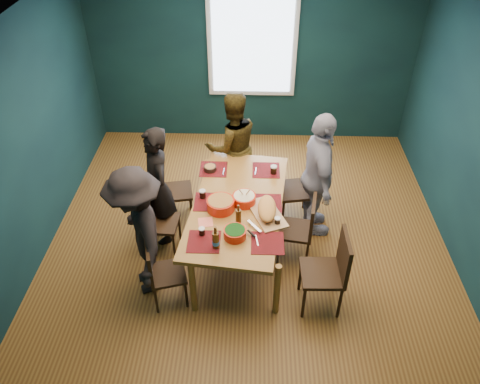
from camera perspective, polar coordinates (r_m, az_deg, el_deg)
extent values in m
cube|color=olive|center=(6.08, 0.98, -5.29)|extent=(5.00, 5.00, 0.01)
cube|color=white|center=(4.66, 1.35, 19.64)|extent=(5.00, 5.00, 0.01)
cube|color=#0F3133|center=(5.83, -24.39, 5.46)|extent=(0.01, 5.00, 2.70)
cube|color=#0F3133|center=(5.79, 26.78, 4.50)|extent=(0.01, 5.00, 2.70)
cube|color=#0F3133|center=(7.47, 1.47, 15.91)|extent=(5.00, 0.01, 2.70)
cube|color=#0F3133|center=(3.42, 0.39, -17.71)|extent=(5.00, 0.01, 2.70)
cube|color=silver|center=(7.37, 1.49, 17.26)|extent=(1.35, 0.06, 1.55)
cube|color=#A07030|center=(5.39, -0.26, -1.52)|extent=(1.23, 2.11, 0.05)
cylinder|color=#A07030|center=(5.04, -5.76, -11.49)|extent=(0.07, 0.07, 0.71)
cylinder|color=#A07030|center=(5.01, 4.53, -11.77)|extent=(0.07, 0.07, 0.71)
cylinder|color=#A07030|center=(6.38, -3.92, 1.23)|extent=(0.07, 0.07, 0.71)
cylinder|color=#A07030|center=(6.35, 4.03, 1.07)|extent=(0.07, 0.07, 0.71)
cube|color=black|center=(6.14, -7.75, 0.08)|extent=(0.47, 0.47, 0.04)
cube|color=black|center=(6.00, -9.65, 1.69)|extent=(0.11, 0.40, 0.44)
cylinder|color=black|center=(6.15, -9.07, -2.68)|extent=(0.03, 0.03, 0.41)
cylinder|color=black|center=(6.15, -5.90, -2.37)|extent=(0.03, 0.03, 0.41)
cylinder|color=black|center=(6.41, -9.18, -0.71)|extent=(0.03, 0.03, 0.41)
cylinder|color=black|center=(6.41, -6.15, -0.41)|extent=(0.03, 0.03, 0.41)
cube|color=black|center=(5.69, -9.54, -3.76)|extent=(0.42, 0.42, 0.04)
cube|color=black|center=(5.59, -11.56, -1.83)|extent=(0.06, 0.40, 0.43)
cylinder|color=black|center=(5.77, -11.33, -6.38)|extent=(0.03, 0.03, 0.40)
cylinder|color=black|center=(5.69, -8.04, -6.67)|extent=(0.03, 0.03, 0.40)
cylinder|color=black|center=(6.00, -10.53, -4.14)|extent=(0.03, 0.03, 0.40)
cylinder|color=black|center=(5.93, -7.37, -4.38)|extent=(0.03, 0.03, 0.40)
cube|color=black|center=(5.13, -8.80, -9.79)|extent=(0.46, 0.46, 0.04)
cube|color=black|center=(4.97, -11.01, -8.35)|extent=(0.14, 0.37, 0.41)
cylinder|color=black|center=(5.19, -10.17, -12.91)|extent=(0.03, 0.03, 0.39)
cylinder|color=black|center=(5.19, -6.56, -12.37)|extent=(0.03, 0.03, 0.39)
cylinder|color=black|center=(5.40, -10.51, -10.30)|extent=(0.03, 0.03, 0.39)
cylinder|color=black|center=(5.40, -7.08, -9.78)|extent=(0.03, 0.03, 0.39)
cube|color=black|center=(6.07, 6.75, 0.24)|extent=(0.51, 0.51, 0.04)
cube|color=black|center=(5.96, 8.80, 2.41)|extent=(0.12, 0.44, 0.49)
cylinder|color=black|center=(6.04, 5.25, -2.87)|extent=(0.03, 0.03, 0.45)
cylinder|color=black|center=(6.13, 8.72, -2.51)|extent=(0.03, 0.03, 0.45)
cylinder|color=black|center=(6.33, 4.52, -0.63)|extent=(0.03, 0.03, 0.45)
cylinder|color=black|center=(6.41, 7.84, -0.32)|extent=(0.03, 0.03, 0.45)
cube|color=black|center=(5.56, 6.75, -4.63)|extent=(0.46, 0.46, 0.04)
cube|color=black|center=(5.40, 8.82, -3.03)|extent=(0.10, 0.40, 0.43)
cylinder|color=black|center=(5.60, 4.66, -7.24)|extent=(0.03, 0.03, 0.41)
cylinder|color=black|center=(5.59, 8.14, -7.68)|extent=(0.03, 0.03, 0.41)
cylinder|color=black|center=(5.84, 5.11, -4.91)|extent=(0.03, 0.03, 0.41)
cylinder|color=black|center=(5.83, 8.43, -5.32)|extent=(0.03, 0.03, 0.41)
cube|color=black|center=(5.05, 9.95, -9.75)|extent=(0.45, 0.45, 0.04)
cube|color=black|center=(4.90, 12.61, -7.61)|extent=(0.05, 0.44, 0.48)
cylinder|color=black|center=(5.09, 7.77, -13.25)|extent=(0.03, 0.03, 0.45)
cylinder|color=black|center=(5.15, 12.07, -13.10)|extent=(0.03, 0.03, 0.45)
cylinder|color=black|center=(5.33, 7.36, -10.06)|extent=(0.03, 0.03, 0.45)
cylinder|color=black|center=(5.39, 11.42, -9.97)|extent=(0.03, 0.03, 0.45)
imported|color=black|center=(5.66, -10.01, 0.57)|extent=(0.58, 0.67, 1.56)
imported|color=black|center=(6.33, -0.94, 5.62)|extent=(0.91, 0.81, 1.55)
imported|color=white|center=(5.72, 9.50, 1.84)|extent=(0.52, 1.02, 1.68)
imported|color=black|center=(5.06, -12.24, -4.90)|extent=(0.92, 1.17, 1.59)
cylinder|color=red|center=(5.25, -2.38, -1.56)|extent=(0.32, 0.32, 0.13)
cylinder|color=olive|center=(5.21, -2.40, -1.06)|extent=(0.28, 0.28, 0.02)
cylinder|color=red|center=(5.34, 0.50, -0.89)|extent=(0.27, 0.27, 0.11)
cylinder|color=beige|center=(5.31, 0.51, -0.47)|extent=(0.24, 0.24, 0.02)
cylinder|color=tan|center=(5.28, 0.90, -0.13)|extent=(0.08, 0.15, 0.22)
cylinder|color=tan|center=(5.28, 0.21, -0.12)|extent=(0.07, 0.15, 0.22)
cylinder|color=red|center=(4.91, -0.62, -5.06)|extent=(0.24, 0.24, 0.10)
cylinder|color=#124B16|center=(4.88, -0.63, -4.68)|extent=(0.21, 0.21, 0.02)
cube|color=tan|center=(5.22, 3.28, -2.67)|extent=(0.48, 0.64, 0.02)
ellipsoid|color=#CC8449|center=(5.17, 3.31, -2.01)|extent=(0.36, 0.50, 0.13)
cube|color=#BBBCC2|center=(5.03, 1.76, -4.16)|extent=(0.16, 0.20, 0.00)
cylinder|color=black|center=(4.93, 1.41, -5.09)|extent=(0.10, 0.11, 0.03)
sphere|color=#145816|center=(5.07, 3.33, -2.86)|extent=(0.04, 0.04, 0.04)
sphere|color=#145816|center=(5.16, 3.31, -1.95)|extent=(0.04, 0.04, 0.04)
sphere|color=#145816|center=(5.26, 3.29, -1.07)|extent=(0.04, 0.04, 0.04)
cylinder|color=black|center=(5.87, -3.67, 2.89)|extent=(0.16, 0.16, 0.06)
cylinder|color=olive|center=(5.86, -3.68, 3.11)|extent=(0.13, 0.13, 0.02)
cylinder|color=#42260B|center=(4.77, -2.98, -5.90)|extent=(0.07, 0.07, 0.20)
cylinder|color=#42260B|center=(4.68, -3.03, -4.67)|extent=(0.03, 0.03, 0.08)
cylinder|color=#1965B3|center=(4.80, -2.96, -6.18)|extent=(0.08, 0.08, 0.04)
cylinder|color=#42260B|center=(5.06, -0.19, -2.97)|extent=(0.06, 0.06, 0.17)
cylinder|color=#42260B|center=(4.98, -0.20, -1.93)|extent=(0.02, 0.02, 0.07)
cylinder|color=black|center=(4.96, -4.67, -4.83)|extent=(0.06, 0.06, 0.09)
cylinder|color=silver|center=(4.93, -4.69, -4.49)|extent=(0.07, 0.07, 0.01)
cylinder|color=black|center=(5.08, 4.58, -3.58)|extent=(0.06, 0.06, 0.09)
cylinder|color=silver|center=(5.05, 4.61, -3.23)|extent=(0.07, 0.07, 0.01)
cylinder|color=black|center=(5.81, 4.12, 2.70)|extent=(0.08, 0.08, 0.11)
cylinder|color=silver|center=(5.78, 4.14, 3.10)|extent=(0.08, 0.08, 0.02)
cylinder|color=black|center=(5.43, -4.59, -0.28)|extent=(0.07, 0.07, 0.11)
cylinder|color=silver|center=(5.40, -4.61, 0.12)|extent=(0.08, 0.08, 0.02)
cube|color=#F47866|center=(5.45, 4.09, -0.77)|extent=(0.15, 0.15, 0.00)
cube|color=#F47866|center=(5.13, -4.22, -3.70)|extent=(0.18, 0.18, 0.00)
cube|color=#F47866|center=(4.89, 3.02, -6.24)|extent=(0.15, 0.15, 0.00)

